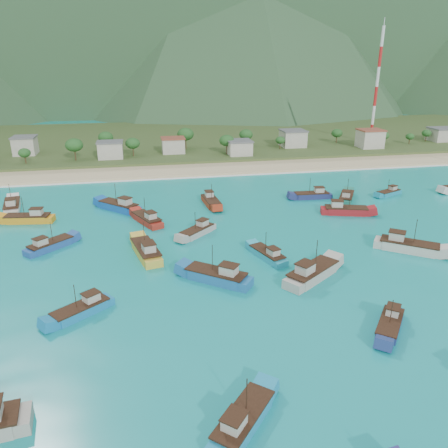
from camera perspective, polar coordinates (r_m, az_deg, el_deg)
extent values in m
plane|color=#0D8B90|center=(78.27, 4.83, -6.49)|extent=(600.00, 600.00, 0.00)
cube|color=beige|center=(151.40, -3.26, 7.07)|extent=(400.00, 18.00, 1.20)
cube|color=#385123|center=(210.79, -5.60, 10.89)|extent=(400.00, 110.00, 2.40)
cube|color=white|center=(142.28, -2.73, 6.18)|extent=(400.00, 2.50, 0.08)
cube|color=#284C2D|center=(369.46, -15.75, 26.16)|extent=(800.00, 160.00, 150.00)
cube|color=beige|center=(184.38, -24.53, 9.25)|extent=(7.89, 8.62, 6.39)
cube|color=beige|center=(166.83, -14.61, 9.29)|extent=(8.77, 6.81, 5.73)
cube|color=beige|center=(172.29, -6.65, 10.11)|extent=(8.44, 7.04, 5.45)
cube|color=beige|center=(168.24, 2.01, 9.89)|extent=(8.57, 8.65, 4.97)
cube|color=beige|center=(186.39, 8.98, 10.93)|extent=(9.36, 9.03, 6.30)
cube|color=beige|center=(191.35, 18.53, 10.48)|extent=(9.10, 8.09, 6.92)
cube|color=beige|center=(220.62, 26.80, 10.37)|extent=(12.28, 8.79, 5.26)
cylinder|color=red|center=(203.16, 18.66, 11.13)|extent=(1.20, 1.20, 7.77)
cylinder|color=white|center=(202.15, 18.92, 13.29)|extent=(1.20, 1.20, 7.77)
cylinder|color=red|center=(201.44, 19.18, 15.47)|extent=(1.20, 1.20, 7.77)
cylinder|color=white|center=(201.02, 19.46, 17.67)|extent=(1.20, 1.20, 7.77)
cylinder|color=red|center=(200.90, 19.73, 19.87)|extent=(1.20, 1.20, 7.77)
cylinder|color=white|center=(201.08, 20.02, 22.07)|extent=(1.20, 1.20, 7.77)
cube|color=teal|center=(130.84, 20.68, 3.71)|extent=(8.75, 5.66, 1.54)
cube|color=beige|center=(131.85, 21.19, 4.40)|extent=(2.38, 2.19, 1.25)
cylinder|color=#382114|center=(129.80, 20.69, 4.73)|extent=(0.12, 0.12, 3.46)
cube|color=#1478B2|center=(69.59, -18.20, -10.85)|extent=(9.40, 8.05, 1.75)
cube|color=beige|center=(69.61, -16.94, -9.18)|extent=(2.81, 2.72, 1.42)
cylinder|color=#382114|center=(67.98, -18.86, -8.96)|extent=(0.12, 0.12, 3.93)
cube|color=gold|center=(86.03, -10.14, -3.64)|extent=(6.05, 12.35, 2.16)
cube|color=beige|center=(83.08, -9.81, -3.05)|extent=(2.72, 3.11, 1.75)
cylinder|color=#382114|center=(85.28, -10.40, -1.32)|extent=(0.12, 0.12, 4.86)
cube|color=#1A8AB8|center=(49.74, 2.58, -24.35)|extent=(8.86, 9.58, 1.83)
cube|color=beige|center=(47.27, 1.35, -24.48)|extent=(2.90, 2.94, 1.49)
cylinder|color=#382114|center=(48.05, 2.98, -21.41)|extent=(0.12, 0.12, 4.13)
cube|color=maroon|center=(111.28, 15.64, 1.57)|extent=(11.84, 6.44, 2.06)
cube|color=beige|center=(110.30, 14.54, 2.53)|extent=(3.06, 2.73, 1.68)
cylinder|color=#382114|center=(110.39, 16.13, 3.20)|extent=(0.12, 0.12, 4.64)
cube|color=orange|center=(111.63, -24.24, 0.52)|extent=(11.50, 4.79, 2.03)
cube|color=beige|center=(110.26, -23.28, 1.44)|extent=(2.79, 2.37, 1.65)
cylinder|color=#382114|center=(110.87, -24.79, 2.11)|extent=(0.12, 0.12, 4.56)
cube|color=#ACA89D|center=(77.72, 11.50, -6.47)|extent=(12.27, 10.25, 2.27)
cube|color=beige|center=(74.85, 10.56, -5.74)|extent=(3.63, 3.50, 1.84)
cylinder|color=#382114|center=(76.69, 11.98, -3.84)|extent=(0.12, 0.12, 5.10)
cube|color=#204E9A|center=(94.37, -21.67, -2.72)|extent=(9.36, 8.94, 1.82)
cube|color=beige|center=(92.83, -22.85, -2.17)|extent=(2.91, 2.89, 1.48)
cylinder|color=#382114|center=(93.58, -21.62, -0.95)|extent=(0.12, 0.12, 4.09)
cube|color=silver|center=(122.75, -25.91, 2.01)|extent=(5.60, 12.20, 2.14)
cube|color=beige|center=(119.91, -26.11, 2.55)|extent=(2.61, 3.03, 1.74)
cylinder|color=#382114|center=(122.45, -26.15, 3.64)|extent=(0.12, 0.12, 4.81)
cube|color=#1B63A0|center=(75.28, -1.05, -7.00)|extent=(11.55, 10.07, 2.16)
cube|color=beige|center=(73.40, 0.63, -6.05)|extent=(3.47, 3.38, 1.76)
cylinder|color=#382114|center=(74.00, -1.53, -4.48)|extent=(0.12, 0.12, 4.87)
cube|color=navy|center=(121.90, 11.32, 3.56)|extent=(10.50, 3.63, 1.88)
cube|color=beige|center=(122.12, 12.32, 4.35)|extent=(2.45, 2.02, 1.53)
cylinder|color=#382114|center=(120.86, 11.16, 4.93)|extent=(0.12, 0.12, 4.23)
cube|color=beige|center=(93.98, 22.99, -2.87)|extent=(11.94, 10.31, 2.23)
cube|color=beige|center=(93.34, 21.64, -1.49)|extent=(3.58, 3.47, 1.81)
cylinder|color=#382114|center=(92.68, 23.73, -0.89)|extent=(0.12, 0.12, 5.01)
cube|color=#9F271A|center=(103.17, -10.06, 0.49)|extent=(7.38, 11.00, 1.94)
cube|color=beige|center=(100.72, -9.56, 1.08)|extent=(2.80, 3.03, 1.58)
cylinder|color=#382114|center=(102.65, -10.32, 2.24)|extent=(0.12, 0.12, 4.37)
cube|color=#24A1BE|center=(84.10, 5.63, -4.16)|extent=(5.73, 9.78, 1.71)
cube|color=beige|center=(82.06, 6.45, -3.66)|extent=(2.33, 2.58, 1.39)
cylinder|color=#382114|center=(83.37, 5.48, -2.30)|extent=(0.12, 0.12, 3.84)
cube|color=#AEA59F|center=(94.73, -3.54, -1.13)|extent=(9.03, 8.84, 1.77)
cube|color=beige|center=(95.61, -2.82, 0.12)|extent=(2.84, 2.83, 1.44)
cylinder|color=#382114|center=(93.29, -3.79, 0.41)|extent=(0.12, 0.12, 3.99)
cube|color=#A32E16|center=(114.05, -1.68, 2.78)|extent=(3.95, 10.74, 1.91)
cube|color=beige|center=(115.52, -1.95, 3.91)|extent=(2.12, 2.54, 1.55)
cylinder|color=#382114|center=(112.57, -1.62, 4.19)|extent=(0.12, 0.12, 4.31)
cube|color=navy|center=(67.25, 20.79, -12.44)|extent=(7.90, 8.82, 1.67)
cube|color=beige|center=(68.09, 21.20, -10.57)|extent=(2.62, 2.68, 1.35)
cylinder|color=#382114|center=(65.42, 21.03, -10.67)|extent=(0.12, 0.12, 3.75)
cube|color=#1A6E5B|center=(122.41, 15.70, 3.26)|extent=(8.09, 10.62, 1.91)
cube|color=beige|center=(119.85, 15.69, 3.76)|extent=(2.88, 3.04, 1.55)
cylinder|color=#382114|center=(122.12, 15.87, 4.73)|extent=(0.12, 0.12, 4.31)
cube|color=#1150A8|center=(113.22, -13.59, 2.13)|extent=(11.16, 11.06, 2.21)
cube|color=beige|center=(110.87, -12.79, 2.89)|extent=(3.52, 3.52, 1.79)
cylinder|color=#382114|center=(112.65, -13.99, 3.92)|extent=(0.12, 0.12, 4.96)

